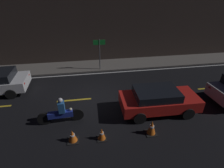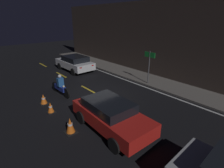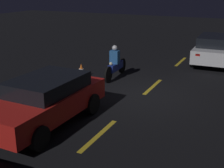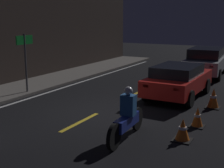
% 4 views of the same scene
% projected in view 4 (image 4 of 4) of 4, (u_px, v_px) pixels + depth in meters
% --- Properties ---
extents(ground_plane, '(56.00, 56.00, 0.00)m').
position_uv_depth(ground_plane, '(97.00, 114.00, 10.43)').
color(ground_plane, black).
extents(lane_dash_c, '(2.00, 0.14, 0.01)m').
position_uv_depth(lane_dash_c, '(80.00, 122.00, 9.57)').
color(lane_dash_c, gold).
rests_on(lane_dash_c, ground).
extents(lane_dash_d, '(2.00, 0.14, 0.01)m').
position_uv_depth(lane_dash_d, '(139.00, 92.00, 13.44)').
color(lane_dash_d, gold).
rests_on(lane_dash_d, ground).
extents(lane_dash_e, '(2.00, 0.14, 0.01)m').
position_uv_depth(lane_dash_e, '(171.00, 76.00, 17.32)').
color(lane_dash_e, gold).
rests_on(lane_dash_e, ground).
extents(lane_solid_kerb, '(25.20, 0.14, 0.01)m').
position_uv_depth(lane_solid_kerb, '(21.00, 101.00, 12.02)').
color(lane_solid_kerb, silver).
rests_on(lane_solid_kerb, ground).
extents(taxi_red, '(4.07, 1.94, 1.32)m').
position_uv_depth(taxi_red, '(178.00, 80.00, 12.45)').
color(taxi_red, red).
rests_on(taxi_red, ground).
extents(hatchback_silver, '(4.51, 2.09, 1.54)m').
position_uv_depth(hatchback_silver, '(206.00, 61.00, 17.19)').
color(hatchback_silver, '#9EA0A5').
rests_on(hatchback_silver, ground).
extents(motorcycle, '(2.21, 0.37, 1.40)m').
position_uv_depth(motorcycle, '(127.00, 118.00, 8.13)').
color(motorcycle, black).
rests_on(motorcycle, ground).
extents(traffic_cone_near, '(0.49, 0.49, 0.60)m').
position_uv_depth(traffic_cone_near, '(183.00, 130.00, 8.08)').
color(traffic_cone_near, black).
rests_on(traffic_cone_near, ground).
extents(traffic_cone_mid, '(0.42, 0.42, 0.59)m').
position_uv_depth(traffic_cone_mid, '(197.00, 117.00, 9.12)').
color(traffic_cone_mid, black).
rests_on(traffic_cone_mid, ground).
extents(traffic_cone_far, '(0.50, 0.50, 0.72)m').
position_uv_depth(traffic_cone_far, '(213.00, 98.00, 11.03)').
color(traffic_cone_far, black).
rests_on(traffic_cone_far, ground).
extents(shop_sign, '(0.90, 0.08, 2.40)m').
position_uv_depth(shop_sign, '(25.00, 51.00, 12.73)').
color(shop_sign, '#4C4C51').
rests_on(shop_sign, raised_curb).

